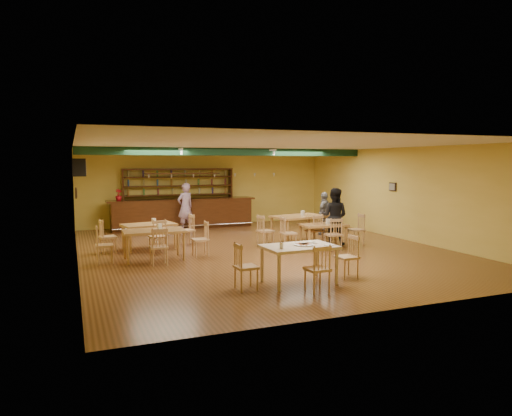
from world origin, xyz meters
name	(u,v)px	position (x,y,z in m)	size (l,w,h in m)	color
floor	(262,249)	(0.00, 0.00, 0.00)	(12.00, 12.00, 0.00)	#573719
ceiling_beam	(230,152)	(0.00, 2.80, 2.87)	(10.00, 0.30, 0.25)	#10311B
track_rail_left	(174,150)	(-1.80, 3.40, 2.94)	(0.05, 2.50, 0.05)	silver
track_rail_right	(262,151)	(1.40, 3.40, 2.94)	(0.05, 2.50, 0.05)	silver
ac_unit	(79,167)	(-4.80, 4.20, 2.35)	(0.34, 0.70, 0.48)	silver
picture_left	(76,193)	(-4.97, 1.00, 1.70)	(0.04, 0.34, 0.28)	black
picture_right	(393,187)	(4.97, 0.50, 1.70)	(0.04, 0.34, 0.28)	black
bar_counter	(183,214)	(-1.14, 5.15, 0.56)	(5.60, 0.85, 1.13)	#381A0B
back_bar_hutch	(179,197)	(-1.14, 5.78, 1.14)	(4.33, 0.40, 2.28)	#381A0B
poinsettia	(119,195)	(-3.49, 5.15, 1.34)	(0.24, 0.24, 0.42)	#B41019
dining_table_a	(149,236)	(-3.02, 1.30, 0.37)	(1.47, 0.88, 0.74)	#A07338
dining_table_b	(299,229)	(1.60, 0.77, 0.42)	(1.68, 1.01, 0.84)	#A07338
dining_table_c	(154,245)	(-3.14, -0.30, 0.39)	(1.55, 0.93, 0.78)	#A07338
dining_table_d	(323,235)	(1.90, -0.23, 0.34)	(1.36, 0.81, 0.68)	#A07338
near_table	(299,264)	(-0.73, -3.82, 0.40)	(1.49, 0.96, 0.80)	tan
pizza_tray	(304,245)	(-0.62, -3.82, 0.81)	(0.40, 0.40, 0.01)	silver
parmesan_shaker	(281,246)	(-1.21, -3.98, 0.85)	(0.07, 0.07, 0.11)	#EAE5C6
napkin_stack	(310,242)	(-0.36, -3.61, 0.81)	(0.20, 0.15, 0.03)	white
pizza_server	(309,243)	(-0.46, -3.77, 0.81)	(0.32, 0.09, 0.00)	silver
side_plate	(329,245)	(-0.14, -4.03, 0.80)	(0.22, 0.22, 0.01)	white
patron_bar	(185,207)	(-1.23, 4.33, 0.88)	(0.65, 0.42, 1.77)	#804392
patron_right_a	(334,216)	(2.40, -0.03, 0.87)	(0.84, 0.66, 1.74)	black
patron_right_b	(325,213)	(3.10, 1.77, 0.74)	(0.87, 0.36, 1.49)	gray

